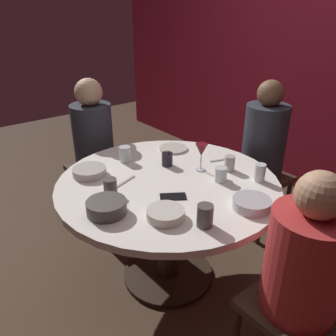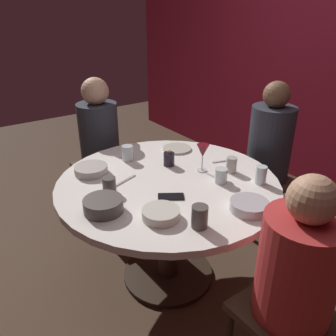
{
  "view_description": "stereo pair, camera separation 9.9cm",
  "coord_description": "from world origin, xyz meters",
  "px_view_note": "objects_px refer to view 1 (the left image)",
  "views": [
    {
      "loc": [
        1.39,
        -1.12,
        1.66
      ],
      "look_at": [
        0.0,
        0.0,
        0.81
      ],
      "focal_mm": 36.33,
      "sensor_mm": 36.0,
      "label": 1
    },
    {
      "loc": [
        1.45,
        -1.04,
        1.66
      ],
      "look_at": [
        0.0,
        0.0,
        0.81
      ],
      "focal_mm": 36.33,
      "sensor_mm": 36.0,
      "label": 2
    }
  ],
  "objects_px": {
    "candle_holder": "(167,159)",
    "cup_far_edge": "(260,173)",
    "seated_diner_right": "(305,265)",
    "cell_phone": "(173,197)",
    "seated_diner_left": "(93,136)",
    "cup_by_right_diner": "(221,174)",
    "cup_near_candle": "(205,216)",
    "wine_glass": "(201,151)",
    "cup_by_left_diner": "(110,187)",
    "bowl_small_white": "(165,214)",
    "bowl_sauce_side": "(89,172)",
    "cup_center_front": "(125,154)",
    "dinner_plate": "(173,148)",
    "cup_beside_wine": "(230,163)",
    "bowl_salad_center": "(107,207)",
    "bowl_serving_large": "(252,203)",
    "dining_table": "(168,202)",
    "seated_diner_back": "(264,143)"
  },
  "relations": [
    {
      "from": "bowl_serving_large",
      "to": "bowl_small_white",
      "type": "distance_m",
      "value": 0.45
    },
    {
      "from": "seated_diner_right",
      "to": "cell_phone",
      "type": "relative_size",
      "value": 8.03
    },
    {
      "from": "cup_near_candle",
      "to": "cup_by_right_diner",
      "type": "bearing_deg",
      "value": 124.18
    },
    {
      "from": "cup_center_front",
      "to": "cup_beside_wine",
      "type": "distance_m",
      "value": 0.68
    },
    {
      "from": "cup_near_candle",
      "to": "cup_far_edge",
      "type": "relative_size",
      "value": 1.02
    },
    {
      "from": "seated_diner_left",
      "to": "cup_beside_wine",
      "type": "bearing_deg",
      "value": 19.59
    },
    {
      "from": "dinner_plate",
      "to": "cup_center_front",
      "type": "height_order",
      "value": "cup_center_front"
    },
    {
      "from": "bowl_sauce_side",
      "to": "cup_center_front",
      "type": "xyz_separation_m",
      "value": [
        -0.04,
        0.28,
        0.03
      ]
    },
    {
      "from": "seated_diner_left",
      "to": "cup_by_right_diner",
      "type": "distance_m",
      "value": 1.17
    },
    {
      "from": "dinner_plate",
      "to": "bowl_salad_center",
      "type": "height_order",
      "value": "bowl_salad_center"
    },
    {
      "from": "seated_diner_right",
      "to": "dinner_plate",
      "type": "bearing_deg",
      "value": -14.83
    },
    {
      "from": "seated_diner_back",
      "to": "cup_far_edge",
      "type": "bearing_deg",
      "value": 34.11
    },
    {
      "from": "cup_by_right_diner",
      "to": "dining_table",
      "type": "bearing_deg",
      "value": -130.68
    },
    {
      "from": "dining_table",
      "to": "wine_glass",
      "type": "xyz_separation_m",
      "value": [
        0.02,
        0.25,
        0.28
      ]
    },
    {
      "from": "dinner_plate",
      "to": "cup_by_right_diner",
      "type": "relative_size",
      "value": 2.32
    },
    {
      "from": "bowl_sauce_side",
      "to": "cup_by_right_diner",
      "type": "height_order",
      "value": "cup_by_right_diner"
    },
    {
      "from": "dinner_plate",
      "to": "cup_beside_wine",
      "type": "height_order",
      "value": "cup_beside_wine"
    },
    {
      "from": "bowl_small_white",
      "to": "bowl_sauce_side",
      "type": "relative_size",
      "value": 0.92
    },
    {
      "from": "bowl_serving_large",
      "to": "cup_by_right_diner",
      "type": "relative_size",
      "value": 2.24
    },
    {
      "from": "seated_diner_right",
      "to": "bowl_small_white",
      "type": "bearing_deg",
      "value": 23.52
    },
    {
      "from": "wine_glass",
      "to": "dining_table",
      "type": "bearing_deg",
      "value": -94.86
    },
    {
      "from": "candle_holder",
      "to": "cup_by_left_diner",
      "type": "height_order",
      "value": "candle_holder"
    },
    {
      "from": "cell_phone",
      "to": "bowl_salad_center",
      "type": "bearing_deg",
      "value": 110.2
    },
    {
      "from": "bowl_serving_large",
      "to": "bowl_sauce_side",
      "type": "distance_m",
      "value": 0.98
    },
    {
      "from": "bowl_salad_center",
      "to": "bowl_serving_large",
      "type": "bearing_deg",
      "value": 55.08
    },
    {
      "from": "cup_by_right_diner",
      "to": "bowl_small_white",
      "type": "bearing_deg",
      "value": -78.54
    },
    {
      "from": "seated_diner_right",
      "to": "bowl_salad_center",
      "type": "height_order",
      "value": "seated_diner_right"
    },
    {
      "from": "dining_table",
      "to": "seated_diner_left",
      "type": "bearing_deg",
      "value": 180.0
    },
    {
      "from": "candle_holder",
      "to": "cup_far_edge",
      "type": "relative_size",
      "value": 1.01
    },
    {
      "from": "dinner_plate",
      "to": "bowl_salad_center",
      "type": "xyz_separation_m",
      "value": [
        0.43,
        -0.79,
        0.03
      ]
    },
    {
      "from": "wine_glass",
      "to": "bowl_salad_center",
      "type": "xyz_separation_m",
      "value": [
        0.06,
        -0.7,
        -0.09
      ]
    },
    {
      "from": "cup_by_right_diner",
      "to": "bowl_serving_large",
      "type": "bearing_deg",
      "value": -17.01
    },
    {
      "from": "cup_by_left_diner",
      "to": "cup_beside_wine",
      "type": "relative_size",
      "value": 0.94
    },
    {
      "from": "dining_table",
      "to": "seated_diner_right",
      "type": "distance_m",
      "value": 0.9
    },
    {
      "from": "cup_center_front",
      "to": "dining_table",
      "type": "bearing_deg",
      "value": 7.44
    },
    {
      "from": "wine_glass",
      "to": "cell_phone",
      "type": "xyz_separation_m",
      "value": [
        0.15,
        -0.35,
        -0.12
      ]
    },
    {
      "from": "bowl_small_white",
      "to": "cup_far_edge",
      "type": "height_order",
      "value": "cup_far_edge"
    },
    {
      "from": "seated_diner_left",
      "to": "cup_center_front",
      "type": "height_order",
      "value": "seated_diner_left"
    },
    {
      "from": "seated_diner_right",
      "to": "cup_by_left_diner",
      "type": "distance_m",
      "value": 1.03
    },
    {
      "from": "wine_glass",
      "to": "cell_phone",
      "type": "height_order",
      "value": "wine_glass"
    },
    {
      "from": "seated_diner_left",
      "to": "cup_center_front",
      "type": "distance_m",
      "value": 0.56
    },
    {
      "from": "candle_holder",
      "to": "cup_far_edge",
      "type": "bearing_deg",
      "value": 29.43
    },
    {
      "from": "seated_diner_back",
      "to": "cup_by_left_diner",
      "type": "relative_size",
      "value": 13.32
    },
    {
      "from": "seated_diner_left",
      "to": "wine_glass",
      "type": "bearing_deg",
      "value": 14.35
    },
    {
      "from": "candle_holder",
      "to": "cup_near_candle",
      "type": "xyz_separation_m",
      "value": [
        0.63,
        -0.28,
        0.01
      ]
    },
    {
      "from": "bowl_small_white",
      "to": "bowl_sauce_side",
      "type": "distance_m",
      "value": 0.66
    },
    {
      "from": "dinner_plate",
      "to": "cup_by_right_diner",
      "type": "bearing_deg",
      "value": -9.81
    },
    {
      "from": "wine_glass",
      "to": "cup_near_candle",
      "type": "relative_size",
      "value": 1.6
    },
    {
      "from": "seated_diner_back",
      "to": "cup_center_front",
      "type": "bearing_deg",
      "value": -21.81
    },
    {
      "from": "dining_table",
      "to": "seated_diner_right",
      "type": "relative_size",
      "value": 1.17
    }
  ]
}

